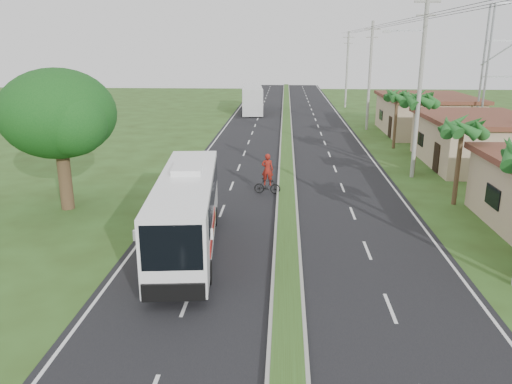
{
  "coord_description": "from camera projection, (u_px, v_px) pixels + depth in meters",
  "views": [
    {
      "loc": [
        -0.18,
        -15.39,
        8.6
      ],
      "look_at": [
        -1.52,
        7.67,
        1.8
      ],
      "focal_mm": 35.0,
      "sensor_mm": 36.0,
      "label": 1
    }
  ],
  "objects": [
    {
      "name": "road_asphalt",
      "position": [
        287.0,
        168.0,
        36.31
      ],
      "size": [
        14.0,
        160.0,
        0.02
      ],
      "primitive_type": "cube",
      "color": "black",
      "rests_on": "ground"
    },
    {
      "name": "shade_tree",
      "position": [
        56.0,
        117.0,
        26.0
      ],
      "size": [
        6.3,
        6.0,
        7.54
      ],
      "color": "#473321",
      "rests_on": "ground"
    },
    {
      "name": "palm_verge_b",
      "position": [
        462.0,
        127.0,
        26.9
      ],
      "size": [
        2.4,
        2.4,
        5.05
      ],
      "color": "#473321",
      "rests_on": "ground"
    },
    {
      "name": "coach_bus_far",
      "position": [
        252.0,
        97.0,
        66.62
      ],
      "size": [
        3.53,
        11.94,
        3.43
      ],
      "rotation": [
        0.0,
        0.0,
        0.08
      ],
      "color": "silver",
      "rests_on": "ground"
    },
    {
      "name": "palm_verge_c",
      "position": [
        419.0,
        99.0,
        33.42
      ],
      "size": [
        2.4,
        2.4,
        5.85
      ],
      "color": "#473321",
      "rests_on": "ground"
    },
    {
      "name": "lane_edge_left",
      "position": [
        196.0,
        167.0,
        36.68
      ],
      "size": [
        0.12,
        160.0,
        0.01
      ],
      "primitive_type": "cube",
      "color": "silver",
      "rests_on": "ground"
    },
    {
      "name": "median_strip",
      "position": [
        287.0,
        167.0,
        36.28
      ],
      "size": [
        1.2,
        160.0,
        0.18
      ],
      "color": "gray",
      "rests_on": "ground"
    },
    {
      "name": "coach_bus_main",
      "position": [
        187.0,
        206.0,
        21.49
      ],
      "size": [
        3.36,
        11.03,
        3.51
      ],
      "rotation": [
        0.0,
        0.0,
        0.1
      ],
      "color": "white",
      "rests_on": "ground"
    },
    {
      "name": "utility_pole_b",
      "position": [
        420.0,
        83.0,
        32.16
      ],
      "size": [
        3.2,
        0.28,
        12.0
      ],
      "color": "gray",
      "rests_on": "ground"
    },
    {
      "name": "shop_far",
      "position": [
        426.0,
        114.0,
        50.31
      ],
      "size": [
        8.6,
        11.6,
        3.82
      ],
      "color": "tan",
      "rests_on": "ground"
    },
    {
      "name": "ground",
      "position": [
        287.0,
        306.0,
        17.16
      ],
      "size": [
        180.0,
        180.0,
        0.0
      ],
      "primitive_type": "plane",
      "color": "#304419",
      "rests_on": "ground"
    },
    {
      "name": "palm_verge_d",
      "position": [
        397.0,
        95.0,
        42.17
      ],
      "size": [
        2.4,
        2.4,
        5.25
      ],
      "color": "#473321",
      "rests_on": "ground"
    },
    {
      "name": "lane_edge_right",
      "position": [
        380.0,
        170.0,
        35.94
      ],
      "size": [
        0.12,
        160.0,
        0.01
      ],
      "primitive_type": "cube",
      "color": "silver",
      "rests_on": "ground"
    },
    {
      "name": "utility_pole_c",
      "position": [
        370.0,
        75.0,
        51.48
      ],
      "size": [
        1.6,
        0.28,
        11.0
      ],
      "color": "gray",
      "rests_on": "ground"
    },
    {
      "name": "utility_pole_d",
      "position": [
        347.0,
        69.0,
        70.7
      ],
      "size": [
        1.6,
        0.28,
        10.5
      ],
      "color": "gray",
      "rests_on": "ground"
    },
    {
      "name": "shop_mid",
      "position": [
        476.0,
        140.0,
        36.92
      ],
      "size": [
        7.6,
        10.6,
        3.67
      ],
      "color": "tan",
      "rests_on": "ground"
    },
    {
      "name": "motorcyclist",
      "position": [
        267.0,
        178.0,
        29.81
      ],
      "size": [
        1.63,
        0.62,
        2.48
      ],
      "rotation": [
        0.0,
        0.0,
        -0.11
      ],
      "color": "black",
      "rests_on": "ground"
    }
  ]
}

